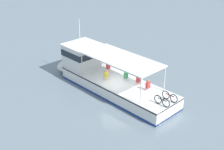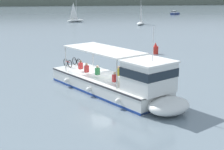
% 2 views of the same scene
% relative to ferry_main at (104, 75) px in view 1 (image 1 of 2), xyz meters
% --- Properties ---
extents(ground_plane, '(400.00, 400.00, 0.00)m').
position_rel_ferry_main_xyz_m(ground_plane, '(-0.69, 1.76, -1.02)').
color(ground_plane, slate).
extents(ferry_main, '(9.10, 12.52, 5.32)m').
position_rel_ferry_main_xyz_m(ferry_main, '(0.00, 0.00, 0.00)').
color(ferry_main, white).
rests_on(ferry_main, ground).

